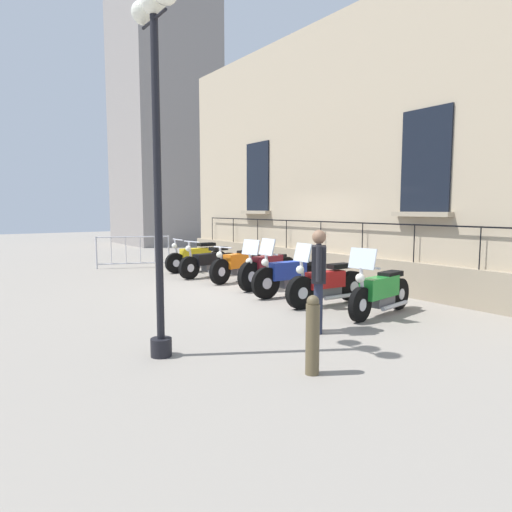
# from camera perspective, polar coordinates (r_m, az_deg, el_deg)

# --- Properties ---
(ground_plane) EXTENTS (60.00, 60.00, 0.00)m
(ground_plane) POSITION_cam_1_polar(r_m,az_deg,el_deg) (11.24, 0.98, -3.99)
(ground_plane) COLOR gray
(building_facade) EXTENTS (0.82, 13.87, 6.86)m
(building_facade) POSITION_cam_1_polar(r_m,az_deg,el_deg) (12.63, 9.61, 12.12)
(building_facade) COLOR tan
(building_facade) RESTS_ON ground_plane
(motorcycle_yellow) EXTENTS (2.08, 0.69, 1.03)m
(motorcycle_yellow) POSITION_cam_1_polar(r_m,az_deg,el_deg) (14.18, -7.42, -0.22)
(motorcycle_yellow) COLOR black
(motorcycle_yellow) RESTS_ON ground_plane
(motorcycle_black) EXTENTS (2.11, 0.70, 1.05)m
(motorcycle_black) POSITION_cam_1_polar(r_m,az_deg,el_deg) (13.09, -5.81, -0.78)
(motorcycle_black) COLOR black
(motorcycle_black) RESTS_ON ground_plane
(motorcycle_orange) EXTENTS (2.04, 0.76, 0.97)m
(motorcycle_orange) POSITION_cam_1_polar(r_m,az_deg,el_deg) (12.17, -2.20, -1.16)
(motorcycle_orange) COLOR black
(motorcycle_orange) RESTS_ON ground_plane
(motorcycle_maroon) EXTENTS (2.08, 0.74, 1.22)m
(motorcycle_maroon) POSITION_cam_1_polar(r_m,az_deg,el_deg) (11.16, 1.54, -1.67)
(motorcycle_maroon) COLOR black
(motorcycle_maroon) RESTS_ON ground_plane
(motorcycle_blue) EXTENTS (2.00, 0.56, 1.30)m
(motorcycle_blue) POSITION_cam_1_polar(r_m,az_deg,el_deg) (10.15, 4.13, -2.45)
(motorcycle_blue) COLOR black
(motorcycle_blue) RESTS_ON ground_plane
(motorcycle_red) EXTENTS (2.00, 0.55, 1.28)m
(motorcycle_red) POSITION_cam_1_polar(r_m,az_deg,el_deg) (9.26, 8.84, -3.58)
(motorcycle_red) COLOR black
(motorcycle_red) RESTS_ON ground_plane
(motorcycle_green) EXTENTS (1.99, 0.64, 1.27)m
(motorcycle_green) POSITION_cam_1_polar(r_m,az_deg,el_deg) (8.58, 15.34, -4.32)
(motorcycle_green) COLOR black
(motorcycle_green) RESTS_ON ground_plane
(lamppost) EXTENTS (0.30, 1.00, 4.60)m
(lamppost) POSITION_cam_1_polar(r_m,az_deg,el_deg) (6.11, -12.44, 17.75)
(lamppost) COLOR black
(lamppost) RESTS_ON ground_plane
(crowd_barrier) EXTENTS (2.19, 0.86, 1.05)m
(crowd_barrier) POSITION_cam_1_polar(r_m,az_deg,el_deg) (15.43, -15.14, 0.65)
(crowd_barrier) COLOR #B7B7BF
(crowd_barrier) RESTS_ON ground_plane
(bollard) EXTENTS (0.16, 0.16, 0.95)m
(bollard) POSITION_cam_1_polar(r_m,az_deg,el_deg) (5.43, 7.10, -9.76)
(bollard) COLOR brown
(bollard) RESTS_ON ground_plane
(pedestrian_standing) EXTENTS (0.41, 0.41, 1.62)m
(pedestrian_standing) POSITION_cam_1_polar(r_m,az_deg,el_deg) (7.15, 7.84, -2.42)
(pedestrian_standing) COLOR #23283D
(pedestrian_standing) RESTS_ON ground_plane
(distant_building) EXTENTS (4.71, 5.13, 13.34)m
(distant_building) POSITION_cam_1_polar(r_m,az_deg,el_deg) (26.62, -11.44, 16.10)
(distant_building) COLOR gray
(distant_building) RESTS_ON ground_plane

